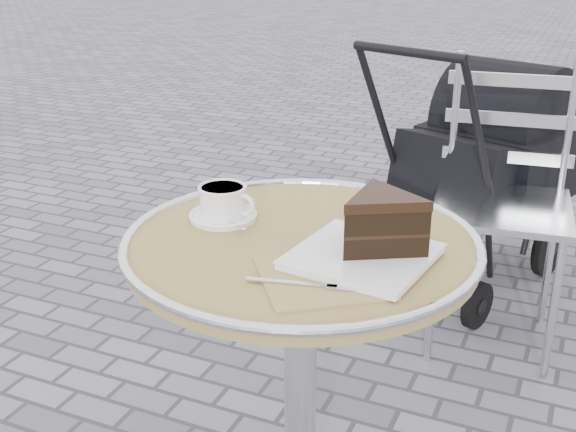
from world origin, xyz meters
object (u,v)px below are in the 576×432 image
at_px(cappuccino_set, 223,204).
at_px(baby_stroller, 485,174).
at_px(cafe_table, 301,312).
at_px(bistro_chair, 506,169).
at_px(cake_plate_set, 376,230).

bearing_deg(cappuccino_set, baby_stroller, 78.57).
height_order(cafe_table, bistro_chair, bistro_chair).
distance_m(cappuccino_set, bistro_chair, 1.17).
xyz_separation_m(cake_plate_set, baby_stroller, (-0.02, 1.50, -0.35)).
relative_size(cafe_table, cake_plate_set, 1.98).
xyz_separation_m(cafe_table, cappuccino_set, (-0.19, 0.03, 0.20)).
xyz_separation_m(cappuccino_set, bistro_chair, (0.45, 1.07, -0.18)).
distance_m(cafe_table, cappuccino_set, 0.28).
distance_m(cafe_table, cake_plate_set, 0.28).
height_order(cappuccino_set, baby_stroller, baby_stroller).
bearing_deg(baby_stroller, bistro_chair, -53.55).
bearing_deg(cake_plate_set, baby_stroller, 98.15).
bearing_deg(cafe_table, cappuccino_set, 169.80).
xyz_separation_m(cafe_table, bistro_chair, (0.26, 1.10, 0.01)).
xyz_separation_m(cafe_table, baby_stroller, (0.15, 1.47, -0.13)).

